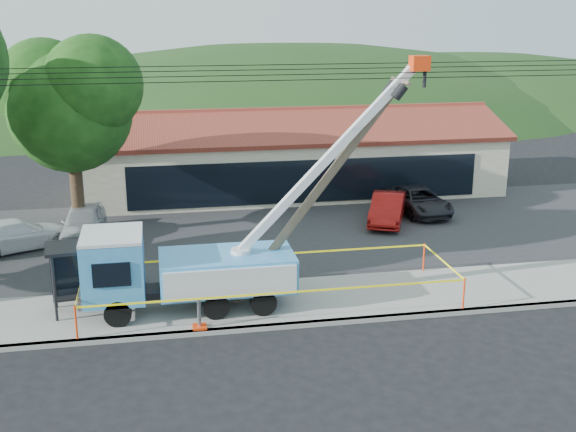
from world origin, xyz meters
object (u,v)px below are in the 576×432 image
(car_silver, at_px, (85,241))
(car_white, at_px, (18,252))
(leaning_pole, at_px, (331,173))
(car_dark, at_px, (418,215))
(utility_truck, at_px, (185,266))
(bus_shelter, at_px, (85,261))
(car_red, at_px, (387,224))

(car_silver, height_order, car_white, car_silver)
(leaning_pole, distance_m, car_dark, 12.69)
(utility_truck, xyz_separation_m, bus_shelter, (-3.28, 0.59, 0.20))
(utility_truck, bearing_deg, bus_shelter, 169.79)
(car_red, relative_size, car_white, 0.93)
(car_silver, distance_m, car_red, 13.94)
(leaning_pole, relative_size, car_red, 1.98)
(car_white, relative_size, car_dark, 1.00)
(leaning_pole, xyz_separation_m, car_white, (-11.77, 7.38, -4.58))
(car_red, xyz_separation_m, car_white, (-16.63, -0.91, 0.00))
(car_white, height_order, car_dark, car_white)
(car_red, bearing_deg, leaning_pole, -96.94)
(leaning_pole, bearing_deg, car_dark, 54.38)
(car_silver, height_order, car_dark, car_silver)
(bus_shelter, distance_m, car_dark, 17.91)
(car_white, bearing_deg, car_dark, -110.66)
(bus_shelter, bearing_deg, leaning_pole, -9.78)
(car_silver, height_order, car_red, car_silver)
(car_red, bearing_deg, utility_truck, -115.78)
(bus_shelter, bearing_deg, car_red, 23.66)
(utility_truck, distance_m, car_white, 10.31)
(utility_truck, bearing_deg, car_dark, 39.60)
(utility_truck, xyz_separation_m, leaning_pole, (5.04, 0.25, 2.92))
(utility_truck, height_order, car_dark, utility_truck)
(car_red, distance_m, car_white, 16.65)
(bus_shelter, xyz_separation_m, car_white, (-3.45, 7.03, -1.86))
(bus_shelter, height_order, car_white, bus_shelter)
(leaning_pole, distance_m, car_white, 14.63)
(car_silver, xyz_separation_m, car_white, (-2.69, -1.03, 0.00))
(leaning_pole, relative_size, car_dark, 1.83)
(car_silver, bearing_deg, utility_truck, -64.36)
(utility_truck, height_order, leaning_pole, utility_truck)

